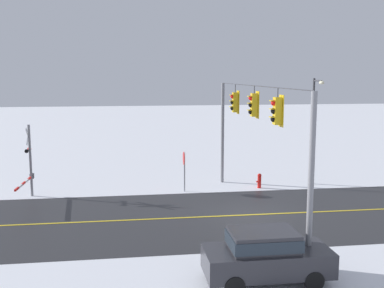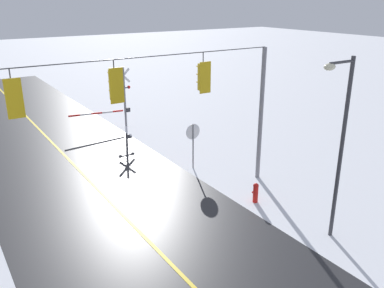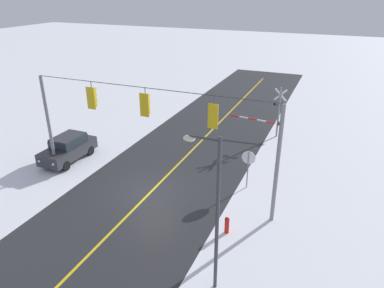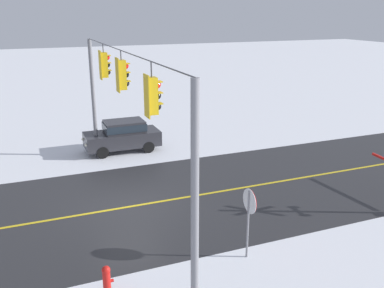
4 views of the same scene
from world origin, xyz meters
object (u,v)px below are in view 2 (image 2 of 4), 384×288
stop_sign (193,136)px  fire_hydrant (256,192)px  railroad_crossing (120,98)px  streetlamp_near (339,135)px

stop_sign → fire_hydrant: (-0.20, 4.55, -1.25)m
fire_hydrant → stop_sign: bearing=-87.5°
railroad_crossing → fire_hydrant: 13.20m
railroad_crossing → stop_sign: bearing=91.1°
streetlamp_near → fire_hydrant: streetlamp_near is taller
stop_sign → railroad_crossing: 8.56m
stop_sign → streetlamp_near: (-0.59, 8.00, 2.20)m
stop_sign → railroad_crossing: bearing=-88.9°
stop_sign → fire_hydrant: 4.72m
railroad_crossing → streetlamp_near: bearing=92.6°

